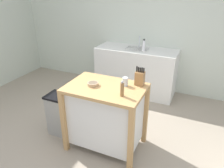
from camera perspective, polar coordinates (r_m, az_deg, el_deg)
The scene contains 11 objects.
ground_plane at distance 3.07m, azimuth -5.02°, elevation -17.20°, with size 6.73×6.73×0.00m, color gray.
wall_back at distance 4.45m, azimuth 9.04°, elevation 15.02°, with size 5.73×0.10×2.60m, color silver.
kitchen_island at distance 2.85m, azimuth -1.66°, elevation -7.94°, with size 0.97×0.65×0.91m.
knife_block at distance 2.69m, azimuth 7.33°, elevation 1.59°, with size 0.11×0.09×0.24m.
bowl_ceramic_small at distance 2.68m, azimuth -5.05°, elevation 0.02°, with size 0.14×0.14×0.04m.
drinking_cup at distance 2.66m, azimuth 3.50°, elevation 0.64°, with size 0.07×0.07×0.11m.
pepper_grinder at distance 2.40m, azimuth 2.68°, elevation -1.29°, with size 0.04×0.04×0.19m.
trash_bin at distance 3.28m, azimuth -13.31°, elevation -7.79°, with size 0.36×0.28×0.63m.
sink_counter at distance 4.37m, azimuth 6.27°, elevation 3.49°, with size 1.56×0.60×0.91m.
sink_faucet at distance 4.33m, azimuth 7.22°, elevation 11.05°, with size 0.02×0.02×0.22m.
bottle_hand_soap at distance 4.09m, azimuth 8.37°, elevation 10.03°, with size 0.05×0.05×0.22m.
Camera 1 is at (1.16, -1.95, 2.07)m, focal length 34.73 mm.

